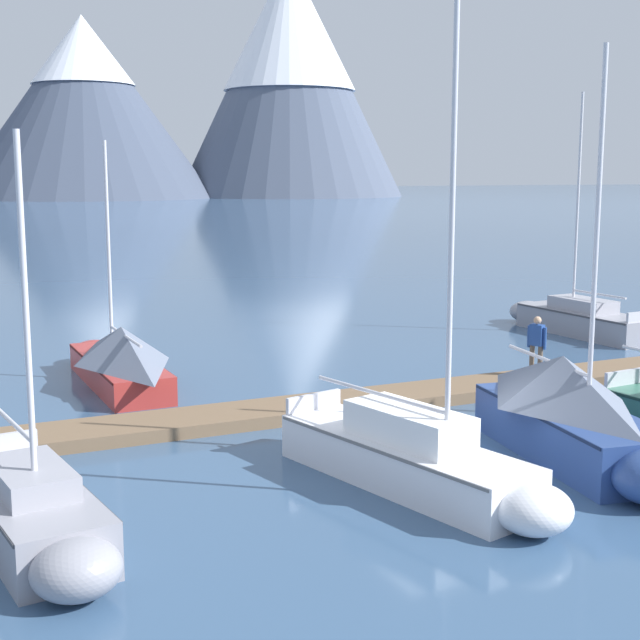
# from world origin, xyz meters

# --- Properties ---
(ground_plane) EXTENTS (700.00, 700.00, 0.00)m
(ground_plane) POSITION_xyz_m (0.00, 0.00, 0.00)
(ground_plane) COLOR #38567A
(mountain_shoulder_ridge) EXTENTS (61.50, 61.50, 42.77)m
(mountain_shoulder_ridge) POSITION_xyz_m (28.84, 206.88, 22.11)
(mountain_shoulder_ridge) COLOR #424C60
(mountain_shoulder_ridge) RESTS_ON ground
(mountain_east_summit) EXTENTS (58.32, 58.32, 59.81)m
(mountain_east_summit) POSITION_xyz_m (80.06, 202.66, 32.00)
(mountain_east_summit) COLOR #4C566B
(mountain_east_summit) RESTS_ON ground
(dock) EXTENTS (28.77, 2.02, 0.30)m
(dock) POSITION_xyz_m (0.00, 4.00, 0.14)
(dock) COLOR brown
(dock) RESTS_ON ground
(sailboat_second_berth) EXTENTS (2.17, 5.38, 6.61)m
(sailboat_second_berth) POSITION_xyz_m (-8.44, -1.74, 0.57)
(sailboat_second_berth) COLOR #93939E
(sailboat_second_berth) RESTS_ON ground
(sailboat_mid_dock_port) EXTENTS (2.01, 7.03, 6.87)m
(sailboat_mid_dock_port) POSITION_xyz_m (-4.91, 9.05, 0.83)
(sailboat_mid_dock_port) COLOR #B2332D
(sailboat_mid_dock_port) RESTS_ON ground
(sailboat_mid_dock_starboard) EXTENTS (3.05, 6.83, 9.06)m
(sailboat_mid_dock_starboard) POSITION_xyz_m (-1.51, -1.88, 0.62)
(sailboat_mid_dock_starboard) COLOR white
(sailboat_mid_dock_starboard) RESTS_ON ground
(sailboat_far_berth) EXTENTS (2.73, 6.32, 8.41)m
(sailboat_far_berth) POSITION_xyz_m (2.40, -1.61, 1.00)
(sailboat_far_berth) COLOR navy
(sailboat_far_berth) RESTS_ON ground
(sailboat_last_slip) EXTENTS (2.07, 6.81, 8.87)m
(sailboat_last_slip) POSITION_xyz_m (12.51, 10.37, 0.58)
(sailboat_last_slip) COLOR #93939E
(sailboat_last_slip) RESTS_ON ground
(person_on_dock) EXTENTS (0.35, 0.55, 1.69)m
(person_on_dock) POSITION_xyz_m (5.85, 4.11, 1.26)
(person_on_dock) COLOR brown
(person_on_dock) RESTS_ON dock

